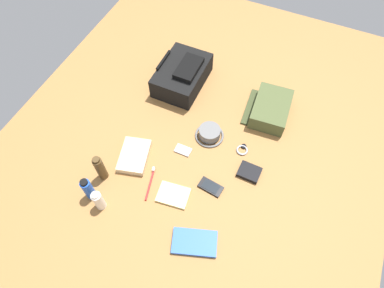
{
  "coord_description": "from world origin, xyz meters",
  "views": [
    {
      "loc": [
        -0.82,
        -0.37,
        1.5
      ],
      "look_at": [
        0.0,
        0.0,
        0.04
      ],
      "focal_mm": 30.62,
      "sensor_mm": 36.0,
      "label": 1
    }
  ],
  "objects_px": {
    "bucket_hat": "(210,133)",
    "wristwatch": "(242,150)",
    "cell_phone": "(211,187)",
    "toothbrush": "(151,181)",
    "toiletry_pouch": "(270,109)",
    "wallet": "(249,172)",
    "notepad": "(173,195)",
    "toothpaste_tube": "(99,200)",
    "paperback_novel": "(194,242)",
    "deodorant_spray": "(88,189)",
    "cologne_bottle": "(100,168)",
    "media_player": "(183,150)",
    "backpack": "(182,75)",
    "folded_towel": "(134,156)"
  },
  "relations": [
    {
      "from": "bucket_hat",
      "to": "wristwatch",
      "type": "bearing_deg",
      "value": -93.36
    },
    {
      "from": "cell_phone",
      "to": "toothbrush",
      "type": "bearing_deg",
      "value": 108.53
    },
    {
      "from": "toiletry_pouch",
      "to": "wallet",
      "type": "xyz_separation_m",
      "value": [
        -0.4,
        -0.02,
        -0.03
      ]
    },
    {
      "from": "notepad",
      "to": "wristwatch",
      "type": "bearing_deg",
      "value": -37.3
    },
    {
      "from": "toothpaste_tube",
      "to": "notepad",
      "type": "xyz_separation_m",
      "value": [
        0.19,
        -0.29,
        -0.06
      ]
    },
    {
      "from": "bucket_hat",
      "to": "cell_phone",
      "type": "bearing_deg",
      "value": -156.16
    },
    {
      "from": "bucket_hat",
      "to": "paperback_novel",
      "type": "xyz_separation_m",
      "value": [
        -0.56,
        -0.16,
        -0.02
      ]
    },
    {
      "from": "toiletry_pouch",
      "to": "deodorant_spray",
      "type": "distance_m",
      "value": 1.05
    },
    {
      "from": "toothpaste_tube",
      "to": "cologne_bottle",
      "type": "xyz_separation_m",
      "value": [
        0.14,
        0.08,
        0.02
      ]
    },
    {
      "from": "toiletry_pouch",
      "to": "cell_phone",
      "type": "height_order",
      "value": "toiletry_pouch"
    },
    {
      "from": "wallet",
      "to": "cologne_bottle",
      "type": "bearing_deg",
      "value": 116.72
    },
    {
      "from": "media_player",
      "to": "toiletry_pouch",
      "type": "bearing_deg",
      "value": -38.98
    },
    {
      "from": "bucket_hat",
      "to": "media_player",
      "type": "height_order",
      "value": "bucket_hat"
    },
    {
      "from": "cell_phone",
      "to": "notepad",
      "type": "bearing_deg",
      "value": 127.68
    },
    {
      "from": "cologne_bottle",
      "to": "notepad",
      "type": "xyz_separation_m",
      "value": [
        0.05,
        -0.37,
        -0.08
      ]
    },
    {
      "from": "toothbrush",
      "to": "cologne_bottle",
      "type": "bearing_deg",
      "value": 106.02
    },
    {
      "from": "backpack",
      "to": "bucket_hat",
      "type": "height_order",
      "value": "backpack"
    },
    {
      "from": "paperback_novel",
      "to": "wallet",
      "type": "relative_size",
      "value": 2.08
    },
    {
      "from": "toothpaste_tube",
      "to": "deodorant_spray",
      "type": "height_order",
      "value": "deodorant_spray"
    },
    {
      "from": "cologne_bottle",
      "to": "toothbrush",
      "type": "relative_size",
      "value": 0.97
    },
    {
      "from": "media_player",
      "to": "folded_towel",
      "type": "xyz_separation_m",
      "value": [
        -0.14,
        0.21,
        0.01
      ]
    },
    {
      "from": "paperback_novel",
      "to": "backpack",
      "type": "bearing_deg",
      "value": 28.28
    },
    {
      "from": "folded_towel",
      "to": "media_player",
      "type": "bearing_deg",
      "value": -56.37
    },
    {
      "from": "cell_phone",
      "to": "paperback_novel",
      "type": "bearing_deg",
      "value": -172.36
    },
    {
      "from": "deodorant_spray",
      "to": "folded_towel",
      "type": "bearing_deg",
      "value": -17.8
    },
    {
      "from": "toothbrush",
      "to": "paperback_novel",
      "type": "bearing_deg",
      "value": -119.99
    },
    {
      "from": "media_player",
      "to": "toothbrush",
      "type": "height_order",
      "value": "toothbrush"
    },
    {
      "from": "toothpaste_tube",
      "to": "toothbrush",
      "type": "bearing_deg",
      "value": -37.06
    },
    {
      "from": "toiletry_pouch",
      "to": "toothbrush",
      "type": "relative_size",
      "value": 1.6
    },
    {
      "from": "toothpaste_tube",
      "to": "deodorant_spray",
      "type": "bearing_deg",
      "value": 69.52
    },
    {
      "from": "wallet",
      "to": "notepad",
      "type": "bearing_deg",
      "value": 133.42
    },
    {
      "from": "toiletry_pouch",
      "to": "wristwatch",
      "type": "distance_m",
      "value": 0.3
    },
    {
      "from": "cologne_bottle",
      "to": "folded_towel",
      "type": "distance_m",
      "value": 0.19
    },
    {
      "from": "cologne_bottle",
      "to": "media_player",
      "type": "distance_m",
      "value": 0.43
    },
    {
      "from": "cologne_bottle",
      "to": "media_player",
      "type": "bearing_deg",
      "value": -45.51
    },
    {
      "from": "notepad",
      "to": "folded_towel",
      "type": "xyz_separation_m",
      "value": [
        0.11,
        0.28,
        0.01
      ]
    },
    {
      "from": "toothbrush",
      "to": "notepad",
      "type": "bearing_deg",
      "value": -98.39
    },
    {
      "from": "toothpaste_tube",
      "to": "media_player",
      "type": "bearing_deg",
      "value": -27.46
    },
    {
      "from": "cologne_bottle",
      "to": "wristwatch",
      "type": "distance_m",
      "value": 0.73
    },
    {
      "from": "backpack",
      "to": "cologne_bottle",
      "type": "xyz_separation_m",
      "value": [
        -0.73,
        0.1,
        0.01
      ]
    },
    {
      "from": "deodorant_spray",
      "to": "wristwatch",
      "type": "height_order",
      "value": "deodorant_spray"
    },
    {
      "from": "cell_phone",
      "to": "media_player",
      "type": "bearing_deg",
      "value": 57.66
    },
    {
      "from": "deodorant_spray",
      "to": "wristwatch",
      "type": "relative_size",
      "value": 2.18
    },
    {
      "from": "backpack",
      "to": "toiletry_pouch",
      "type": "height_order",
      "value": "backpack"
    },
    {
      "from": "bucket_hat",
      "to": "cologne_bottle",
      "type": "bearing_deg",
      "value": 138.2
    },
    {
      "from": "bucket_hat",
      "to": "notepad",
      "type": "relative_size",
      "value": 1.05
    },
    {
      "from": "media_player",
      "to": "notepad",
      "type": "height_order",
      "value": "notepad"
    },
    {
      "from": "media_player",
      "to": "toothbrush",
      "type": "relative_size",
      "value": 0.47
    },
    {
      "from": "cologne_bottle",
      "to": "folded_towel",
      "type": "xyz_separation_m",
      "value": [
        0.16,
        -0.09,
        -0.07
      ]
    },
    {
      "from": "toothpaste_tube",
      "to": "cell_phone",
      "type": "xyz_separation_m",
      "value": [
        0.3,
        -0.44,
        -0.06
      ]
    }
  ]
}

